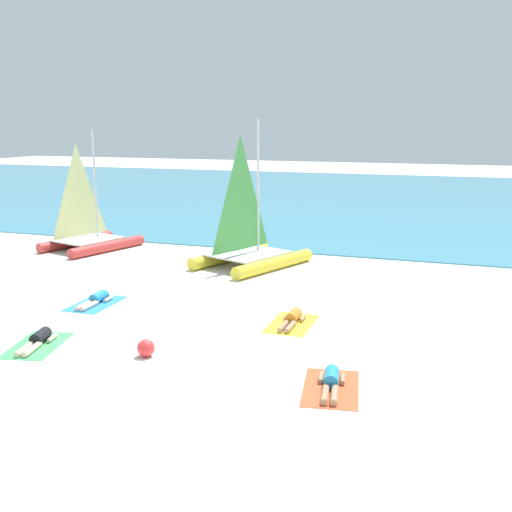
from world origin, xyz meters
TOP-DOWN VIEW (x-y plane):
  - ground_plane at (0.00, 10.00)m, footprint 120.00×120.00m
  - ocean_water at (0.00, 31.38)m, footprint 120.00×40.00m
  - sailboat_yellow at (-1.48, 8.59)m, footprint 3.92×4.77m
  - sailboat_red at (-8.85, 9.28)m, footprint 3.33×4.27m
  - towel_leftmost at (-4.09, 2.52)m, footprint 1.15×1.93m
  - sunbather_leftmost at (-4.09, 2.58)m, footprint 0.55×1.56m
  - towel_center_left at (-3.42, -0.93)m, footprint 1.51×2.10m
  - sunbather_center_left at (-3.44, -0.86)m, footprint 0.75×1.56m
  - towel_center_right at (1.86, 2.64)m, footprint 1.13×1.92m
  - sunbather_center_right at (1.86, 2.71)m, footprint 0.55×1.56m
  - towel_rightmost at (3.73, -1.01)m, footprint 1.41×2.06m
  - sunbather_rightmost at (3.72, -0.94)m, footprint 0.67×1.57m
  - beach_ball at (-0.62, -0.69)m, footprint 0.40×0.40m

SIDE VIEW (x-z plane):
  - ground_plane at x=0.00m, z-range 0.00..0.00m
  - towel_leftmost at x=-4.09m, z-range 0.00..0.01m
  - towel_center_left at x=-3.42m, z-range 0.00..0.01m
  - towel_center_right at x=1.86m, z-range 0.00..0.01m
  - towel_rightmost at x=3.73m, z-range 0.00..0.01m
  - ocean_water at x=0.00m, z-range 0.00..0.05m
  - sunbather_leftmost at x=-4.09m, z-range -0.02..0.28m
  - sunbather_center_left at x=-3.44m, z-range -0.02..0.28m
  - sunbather_center_right at x=1.86m, z-range -0.02..0.28m
  - sunbather_rightmost at x=3.72m, z-range -0.02..0.28m
  - beach_ball at x=-0.62m, z-range 0.00..0.40m
  - sailboat_red at x=-8.85m, z-range -1.72..3.18m
  - sailboat_yellow at x=-1.48m, z-range -1.88..3.47m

